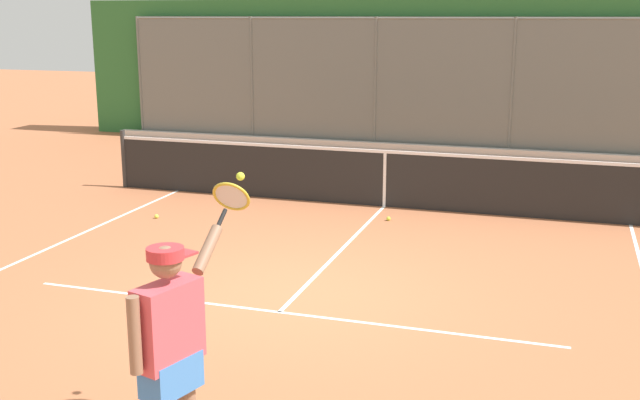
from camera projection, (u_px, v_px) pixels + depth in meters
name	position (u px, v px, depth m)	size (l,w,h in m)	color
ground_plane	(296.00, 295.00, 8.88)	(60.00, 60.00, 0.00)	#A8603D
court_line_markings	(269.00, 322.00, 8.09)	(7.79, 9.08, 0.01)	white
fence_backdrop	(446.00, 75.00, 18.48)	(18.91, 1.37, 3.50)	slate
tennis_net	(385.00, 178.00, 12.87)	(10.02, 0.09, 1.07)	#2D2D2D
tennis_player	(171.00, 345.00, 5.17)	(0.40, 1.41, 1.98)	silver
tennis_ball_mid_court	(156.00, 216.00, 12.22)	(0.07, 0.07, 0.07)	#D6E042
tennis_ball_near_baseline	(388.00, 219.00, 12.08)	(0.07, 0.07, 0.07)	#C1D138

